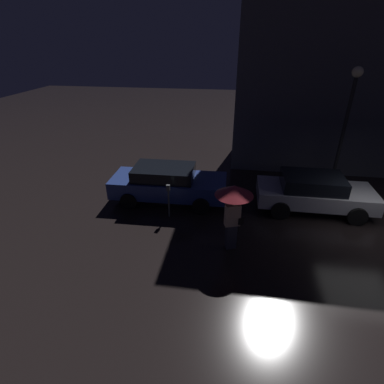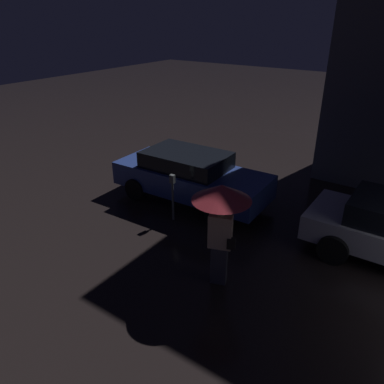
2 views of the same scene
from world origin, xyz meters
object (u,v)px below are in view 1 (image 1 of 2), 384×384
Objects in this scene: parked_car_silver at (314,192)px; parking_meter at (169,197)px; street_lamp_near at (348,111)px; parked_car_blue at (168,183)px; pedestrian_with_umbrella at (234,199)px.

parking_meter is at bearing -165.91° from parked_car_silver.
parking_meter is 0.26× the size of street_lamp_near.
street_lamp_near is at bearing 28.14° from parking_meter.
parked_car_blue reaches higher than parked_car_silver.
parked_car_silver is at bearing -120.22° from street_lamp_near.
parked_car_silver is 3.27× the size of parking_meter.
pedestrian_with_umbrella is at bearing -33.14° from parking_meter.
street_lamp_near is at bearing 30.44° from pedestrian_with_umbrella.
parking_meter is (-2.27, 1.48, -0.92)m from pedestrian_with_umbrella.
parked_car_silver is at bearing 14.14° from parking_meter.
street_lamp_near reaches higher than parked_car_blue.
parked_car_blue is 1.08× the size of parked_car_silver.
parking_meter is at bearing 127.53° from pedestrian_with_umbrella.
pedestrian_with_umbrella is 0.44× the size of street_lamp_near.
parked_car_blue is 3.85m from pedestrian_with_umbrella.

